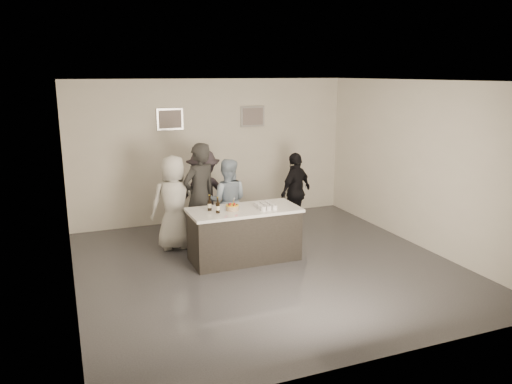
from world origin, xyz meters
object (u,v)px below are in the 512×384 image
at_px(person_guest_right, 296,192).
at_px(person_guest_left, 174,203).
at_px(person_guest_back, 204,194).
at_px(person_main_blue, 227,201).
at_px(beer_bottle_b, 218,205).
at_px(cake, 232,208).
at_px(beer_bottle_a, 210,203).
at_px(bar_counter, 244,234).
at_px(person_main_black, 200,196).

bearing_deg(person_guest_right, person_guest_left, -25.32).
bearing_deg(person_guest_back, person_guest_right, -179.11).
height_order(person_main_blue, person_guest_right, same).
distance_m(beer_bottle_b, person_guest_right, 2.42).
distance_m(cake, person_guest_left, 1.26).
xyz_separation_m(cake, person_guest_left, (-0.75, 1.01, -0.08)).
bearing_deg(beer_bottle_b, person_guest_back, 82.85).
xyz_separation_m(person_main_blue, person_guest_left, (-1.00, 0.00, 0.06)).
bearing_deg(person_main_blue, beer_bottle_a, 77.95).
bearing_deg(bar_counter, person_guest_right, 37.68).
bearing_deg(cake, person_guest_left, 126.59).
relative_size(person_guest_left, person_guest_right, 1.08).
height_order(beer_bottle_a, person_guest_right, person_guest_right).
height_order(beer_bottle_b, person_guest_left, person_guest_left).
xyz_separation_m(bar_counter, beer_bottle_a, (-0.57, 0.10, 0.58)).
xyz_separation_m(person_main_black, person_guest_left, (-0.44, 0.12, -0.11)).
bearing_deg(person_guest_right, person_main_blue, -22.34).
relative_size(bar_counter, person_guest_right, 1.17).
xyz_separation_m(cake, beer_bottle_b, (-0.28, -0.08, 0.09)).
xyz_separation_m(bar_counter, person_guest_left, (-0.96, 1.00, 0.41)).
xyz_separation_m(bar_counter, person_main_black, (-0.52, 0.88, 0.51)).
xyz_separation_m(person_guest_left, person_guest_back, (0.67, 0.42, -0.00)).
distance_m(bar_counter, person_guest_left, 1.45).
height_order(person_main_black, person_guest_back, person_main_black).
bearing_deg(cake, person_main_blue, 76.13).
height_order(beer_bottle_a, person_main_black, person_main_black).
bearing_deg(bar_counter, person_guest_left, 133.95).
bearing_deg(person_main_black, beer_bottle_b, 67.59).
height_order(cake, person_main_blue, person_main_blue).
height_order(person_guest_left, person_guest_back, person_guest_left).
height_order(beer_bottle_b, person_guest_right, person_guest_right).
distance_m(person_guest_right, person_guest_back, 1.86).
bearing_deg(person_guest_back, person_main_black, 75.14).
bearing_deg(bar_counter, person_guest_back, 101.88).
xyz_separation_m(beer_bottle_a, person_main_blue, (0.61, 0.90, -0.24)).
distance_m(person_main_black, person_guest_right, 2.10).
relative_size(person_guest_right, person_guest_back, 0.93).
relative_size(beer_bottle_a, person_guest_left, 0.15).
distance_m(cake, beer_bottle_b, 0.30).
bearing_deg(person_guest_right, cake, 4.68).
bearing_deg(person_guest_back, cake, 101.18).
height_order(person_main_black, person_guest_right, person_main_black).
bearing_deg(person_guest_left, beer_bottle_b, 116.62).
height_order(beer_bottle_a, person_guest_back, person_guest_back).
relative_size(bar_counter, person_main_black, 0.97).
distance_m(person_main_black, person_guest_left, 0.47).
bearing_deg(beer_bottle_b, person_main_blue, 64.26).
relative_size(bar_counter, cake, 8.58).
height_order(bar_counter, cake, cake).
xyz_separation_m(beer_bottle_a, beer_bottle_b, (0.08, -0.19, 0.00)).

